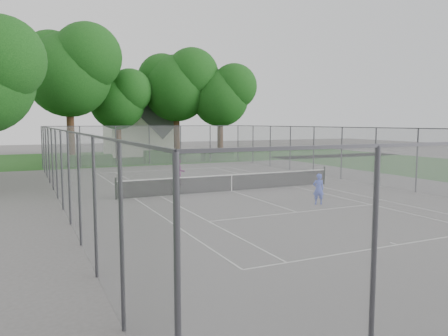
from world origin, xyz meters
name	(u,v)px	position (x,y,z in m)	size (l,w,h in m)	color
ground	(232,191)	(0.00, 0.00, 0.00)	(120.00, 120.00, 0.00)	#5F5C5A
grass_far	(128,157)	(0.00, 26.00, 0.00)	(60.00, 20.00, 0.00)	#1B4A15
court_markings	(232,191)	(0.00, 0.00, 0.01)	(11.03, 23.83, 0.01)	silver
tennis_net	(232,182)	(0.00, 0.00, 0.51)	(12.87, 0.10, 1.10)	black
perimeter_fence	(232,159)	(0.00, 0.00, 1.81)	(18.08, 34.08, 3.52)	#38383D
tree_far_left	(70,67)	(-6.17, 21.33, 8.84)	(8.94, 8.16, 12.85)	#3B2215
tree_far_midleft	(118,98)	(-1.36, 23.56, 6.33)	(6.41, 5.86, 9.22)	#3B2215
tree_far_midright	(177,83)	(4.88, 23.26, 8.02)	(8.12, 7.41, 11.67)	#3B2215
tree_far_right	(221,93)	(9.18, 21.37, 6.91)	(6.99, 6.39, 10.06)	#3B2215
hedge_left	(90,160)	(-5.07, 18.23, 0.48)	(3.81, 1.14, 0.95)	#1D4C18
hedge_mid	(165,156)	(1.74, 18.07, 0.60)	(3.80, 1.09, 1.20)	#1D4C18
hedge_right	(218,155)	(7.42, 18.42, 0.48)	(3.22, 1.18, 0.97)	#1D4C18
house	(140,123)	(2.09, 28.60, 3.77)	(7.52, 5.82, 9.36)	white
girl_player	(318,189)	(1.95, -5.26, 0.72)	(0.53, 0.35, 1.44)	blue
woman_player	(179,172)	(-1.93, 3.37, 0.79)	(0.77, 0.60, 1.59)	#822B71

